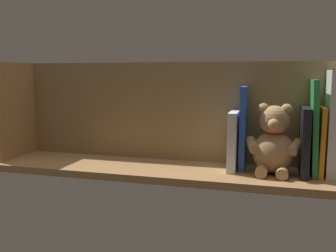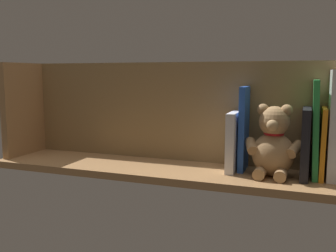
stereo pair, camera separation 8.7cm
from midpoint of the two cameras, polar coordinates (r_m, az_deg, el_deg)
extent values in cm
cube|color=#A87A4C|center=(117.27, -2.15, -6.69)|extent=(112.91, 25.07, 2.20)
cube|color=olive|center=(123.92, -0.71, 2.18)|extent=(112.91, 1.50, 32.14)
cube|color=#A87A4C|center=(140.88, -23.76, 2.20)|extent=(2.40, 19.07, 32.14)
cube|color=orange|center=(112.77, 20.04, -2.17)|extent=(1.43, 12.24, 19.29)
cube|color=green|center=(112.25, 19.13, -0.23)|extent=(2.32, 11.88, 26.83)
cube|color=black|center=(111.57, 17.84, -2.20)|extent=(2.26, 14.20, 19.18)
ellipsoid|color=tan|center=(110.88, 13.46, -3.93)|extent=(12.03, 10.86, 12.23)
sphere|color=tan|center=(109.39, 13.62, 0.83)|extent=(8.41, 8.41, 8.41)
sphere|color=tan|center=(108.86, 15.33, 2.41)|extent=(3.25, 3.25, 3.25)
sphere|color=tan|center=(109.36, 12.02, 2.54)|extent=(3.25, 3.25, 3.25)
sphere|color=tan|center=(105.94, 13.45, 0.27)|extent=(3.25, 3.25, 3.25)
cylinder|color=tan|center=(108.67, 16.49, -3.12)|extent=(4.93, 6.65, 4.52)
cylinder|color=tan|center=(109.58, 10.40, -2.84)|extent=(4.56, 6.60, 4.52)
cylinder|color=tan|center=(106.66, 14.63, -6.91)|extent=(3.43, 4.71, 3.25)
cylinder|color=tan|center=(107.10, 11.67, -6.76)|extent=(3.43, 4.71, 3.25)
torus|color=red|center=(109.84, 13.56, -0.90)|extent=(5.80, 5.80, 0.96)
cube|color=blue|center=(114.02, 9.18, -0.30)|extent=(1.73, 9.73, 24.75)
cube|color=silver|center=(113.44, 7.71, -2.20)|extent=(2.50, 12.78, 17.33)
camera|label=1|loc=(0.04, -92.18, -0.30)|focal=40.37mm
camera|label=2|loc=(0.04, 87.82, 0.30)|focal=40.37mm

